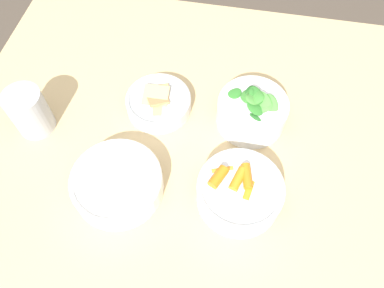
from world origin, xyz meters
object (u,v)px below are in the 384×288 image
Objects in this scene: bowl_greens at (252,110)px; bowl_cookies at (159,102)px; bowl_carrots at (239,191)px; bowl_beans_hotdog at (118,183)px; cup at (29,112)px.

bowl_cookies is at bearing 0.63° from bowl_greens.
bowl_cookies is at bearing -42.77° from bowl_carrots.
bowl_greens is 0.85× the size of bowl_beans_hotdog.
bowl_beans_hotdog is at bearing 5.58° from bowl_carrots.
bowl_beans_hotdog reaches higher than bowl_cookies.
cup is (0.22, -0.11, 0.03)m from bowl_beans_hotdog.
bowl_carrots is at bearing 168.76° from cup.
bowl_carrots is at bearing -174.42° from bowl_beans_hotdog.
cup is at bearing 20.86° from bowl_cookies.
bowl_beans_hotdog is at bearing 152.73° from cup.
bowl_greens is 0.32m from bowl_beans_hotdog.
bowl_beans_hotdog is (0.24, 0.21, -0.01)m from bowl_greens.
cup is (0.26, 0.10, 0.03)m from bowl_cookies.
bowl_cookies is at bearing -98.95° from bowl_beans_hotdog.
bowl_carrots is 0.47m from cup.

